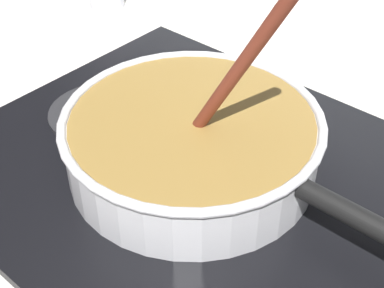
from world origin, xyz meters
TOP-DOWN VIEW (x-y plane):
  - ground at (0.00, 0.00)m, footprint 2.40×1.60m
  - hob_plate at (0.13, 0.10)m, footprint 0.56×0.48m
  - burner_ring at (0.13, 0.10)m, footprint 0.18×0.18m
  - spare_burner at (-0.03, 0.10)m, footprint 0.14×0.14m
  - cooking_pan at (0.13, 0.10)m, footprint 0.42×0.30m

SIDE VIEW (x-z plane):
  - ground at x=0.00m, z-range -0.04..0.00m
  - hob_plate at x=0.13m, z-range 0.00..0.01m
  - spare_burner at x=-0.03m, z-range 0.01..0.02m
  - burner_ring at x=0.13m, z-range 0.01..0.02m
  - cooking_pan at x=0.13m, z-range -0.08..0.19m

